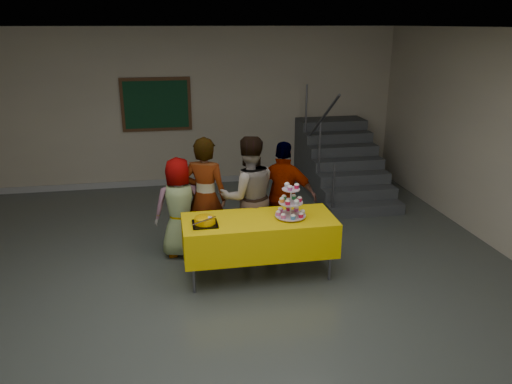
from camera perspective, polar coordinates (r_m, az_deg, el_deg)
room_shell at (r=4.74m, az=-3.93°, el=7.51°), size 10.00×10.04×3.02m
bake_table at (r=6.22m, az=0.34°, el=-4.90°), size 1.88×0.78×0.77m
cupcake_stand at (r=6.13m, az=3.98°, el=-1.51°), size 0.38×0.38×0.44m
bear_cake at (r=5.97m, az=-5.86°, el=-3.22°), size 0.32×0.36×0.12m
schoolchild_a at (r=6.81m, az=-8.75°, el=-1.76°), size 0.71×0.50×1.38m
schoolchild_b at (r=6.72m, az=-5.81°, el=-0.64°), size 0.71×0.60×1.66m
schoolchild_c at (r=6.73m, az=-0.87°, el=-0.52°), size 0.85×0.69×1.66m
schoolchild_d at (r=6.90m, az=3.20°, el=-0.54°), size 0.98×0.71×1.55m
staircase at (r=9.66m, az=9.42°, el=3.11°), size 1.30×2.40×2.04m
noticeboard at (r=9.68m, az=-11.33°, el=9.78°), size 1.30×0.05×1.00m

